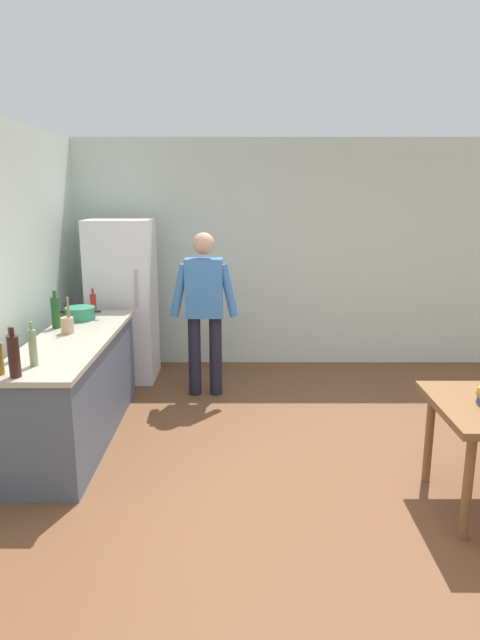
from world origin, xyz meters
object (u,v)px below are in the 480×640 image
at_px(cooking_pot, 82,313).
at_px(utensil_jar, 69,324).
at_px(bottle_sauce_red, 95,302).
at_px(bottle_beer_brown, 13,347).
at_px(bottle_vinegar_tall, 34,347).
at_px(refrigerator, 125,300).
at_px(bottle_wine_green, 57,312).
at_px(bottle_wine_dark, 16,356).
at_px(person, 206,304).
at_px(bottle_oil_amber, 0,358).

distance_m(cooking_pot, utensil_jar, 0.52).
bearing_deg(cooking_pot, bottle_sauce_red, 83.45).
distance_m(bottle_beer_brown, bottle_vinegar_tall, 0.22).
xyz_separation_m(refrigerator, bottle_wine_green, (-0.34, -1.25, 0.15)).
distance_m(utensil_jar, bottle_sauce_red, 0.86).
bearing_deg(bottle_sauce_red, cooking_pot, -96.55).
xyz_separation_m(refrigerator, bottle_wine_dark, (-0.18, -2.59, 0.15)).
distance_m(bottle_wine_dark, bottle_vinegar_tall, 0.24).
relative_size(person, bottle_oil_amber, 6.07).
relative_size(cooking_pot, bottle_wine_dark, 1.18).
relative_size(utensil_jar, bottle_wine_green, 0.94).
xyz_separation_m(cooking_pot, bottle_beer_brown, (-0.12, -1.33, 0.05)).
height_order(refrigerator, bottle_beer_brown, refrigerator).
height_order(person, bottle_wine_green, person).
bearing_deg(person, cooking_pot, -162.25).
bearing_deg(bottle_sauce_red, bottle_wine_green, -103.64).
distance_m(bottle_wine_green, bottle_vinegar_tall, 1.11).
bearing_deg(cooking_pot, bottle_wine_green, -110.58).
distance_m(person, utensil_jar, 1.44).
xyz_separation_m(bottle_wine_dark, bottle_beer_brown, (-0.16, 0.34, -0.04)).
height_order(refrigerator, cooking_pot, refrigerator).
height_order(person, bottle_wine_dark, person).
bearing_deg(bottle_sauce_red, refrigerator, 73.23).
bearing_deg(bottle_beer_brown, bottle_sauce_red, 84.53).
distance_m(person, bottle_beer_brown, 2.13).
relative_size(cooking_pot, bottle_oil_amber, 1.43).
bearing_deg(bottle_wine_green, bottle_oil_amber, -88.55).
bearing_deg(person, bottle_vinegar_tall, -121.32).
bearing_deg(bottle_oil_amber, bottle_wine_dark, -21.62).
xyz_separation_m(refrigerator, cooking_pot, (-0.22, -0.93, 0.06)).
relative_size(bottle_wine_green, bottle_vinegar_tall, 1.06).
relative_size(person, cooking_pot, 4.25).
bearing_deg(refrigerator, bottle_wine_green, -105.11).
bearing_deg(bottle_beer_brown, cooking_pot, 84.81).
bearing_deg(bottle_wine_green, utensil_jar, -49.87).
height_order(utensil_jar, bottle_sauce_red, utensil_jar).
relative_size(cooking_pot, bottle_sauce_red, 1.67).
xyz_separation_m(bottle_sauce_red, bottle_vinegar_tall, (0.03, -1.76, 0.04)).
height_order(refrigerator, bottle_wine_green, refrigerator).
height_order(cooking_pot, bottle_vinegar_tall, bottle_vinegar_tall).
bearing_deg(bottle_vinegar_tall, bottle_beer_brown, 153.82).
height_order(bottle_wine_dark, bottle_sauce_red, bottle_wine_dark).
height_order(cooking_pot, bottle_sauce_red, bottle_sauce_red).
height_order(cooking_pot, utensil_jar, utensil_jar).
bearing_deg(cooking_pot, bottle_vinegar_tall, -87.10).
bearing_deg(bottle_wine_dark, cooking_pot, 91.29).
relative_size(cooking_pot, bottle_vinegar_tall, 1.25).
relative_size(bottle_oil_amber, bottle_sauce_red, 1.17).
bearing_deg(refrigerator, bottle_oil_amber, -96.87).
xyz_separation_m(utensil_jar, bottle_wine_green, (-0.16, 0.19, 0.07)).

